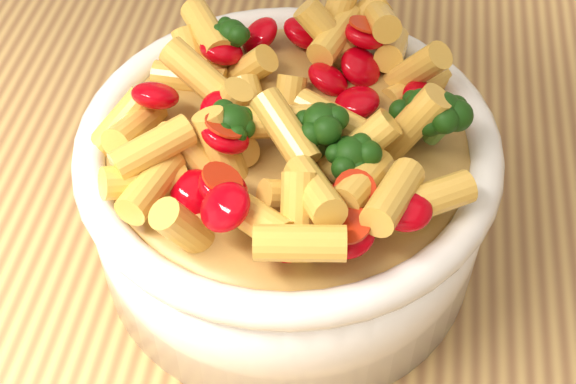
# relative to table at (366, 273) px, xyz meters

# --- Properties ---
(table) EXTENTS (1.20, 0.80, 0.90)m
(table) POSITION_rel_table_xyz_m (0.00, 0.00, 0.00)
(table) COLOR tan
(table) RESTS_ON ground
(serving_bowl) EXTENTS (0.24, 0.24, 0.11)m
(serving_bowl) POSITION_rel_table_xyz_m (-0.05, -0.06, 0.16)
(serving_bowl) COLOR white
(serving_bowl) RESTS_ON table
(pasta_salad) EXTENTS (0.19, 0.19, 0.04)m
(pasta_salad) POSITION_rel_table_xyz_m (-0.05, -0.06, 0.22)
(pasta_salad) COLOR #FFC650
(pasta_salad) RESTS_ON serving_bowl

